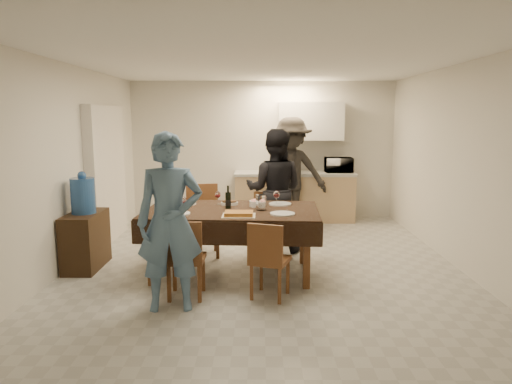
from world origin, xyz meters
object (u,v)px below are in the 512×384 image
Objects in this scene: water_pitcher at (261,202)px; microwave at (339,165)px; console at (86,241)px; dining_table at (232,212)px; wine_bottle at (228,197)px; savoury_tart at (239,214)px; person_far at (274,190)px; person_near at (170,222)px; water_jug at (83,196)px; person_kitchen at (291,172)px.

water_pitcher is 0.37× the size of microwave.
console is at bearing 173.67° from water_pitcher.
wine_bottle reaches higher than dining_table.
savoury_tart is at bearing -72.47° from dining_table.
dining_table is 0.19m from wine_bottle.
person_far is (-1.26, -1.96, -0.17)m from microwave.
console is at bearing 163.80° from savoury_tart.
savoury_tart is 0.21× the size of person_near.
dining_table is 0.38m from water_pitcher.
water_jug is 2.59m from person_far.
person_kitchen is at bearing 40.27° from water_jug.
person_kitchen is (2.78, 2.36, 0.02)m from water_jug.
savoury_tart reaches higher than dining_table.
water_jug is 3.65m from person_kitchen.
person_kitchen reaches higher than water_jug.
water_jug is 1.19× the size of savoury_tart.
water_jug is at bearing 37.19° from microwave.
person_near reaches higher than water_jug.
person_near reaches higher than dining_table.
water_pitcher is (0.40, -0.10, -0.05)m from wine_bottle.
savoury_tart reaches higher than console.
water_jug is 1.85m from wine_bottle.
person_kitchen reaches higher than console.
savoury_tart is 0.94m from person_near.
wine_bottle is at bearing -110.55° from person_kitchen.
water_pitcher is 0.10× the size of person_near.
microwave is 1.03m from person_kitchen.
console is 2.13m from savoury_tart.
person_kitchen is (0.89, 2.56, 0.19)m from dining_table.
microwave is at bearing 57.87° from wine_bottle.
savoury_tart is (0.10, -0.38, 0.06)m from dining_table.
console is 0.44× the size of person_far.
wine_bottle is 0.42m from water_pitcher.
console is 0.58m from water_jug.
dining_table is 1.19m from person_far.
dining_table is 4.29× the size of microwave.
microwave is at bearing 51.98° from person_near.
water_jug reaches higher than water_pitcher.
console is 2.32m from water_pitcher.
person_near reaches higher than wine_bottle.
dining_table is 2.71m from person_kitchen.
water_pitcher reaches higher than console.
console is at bearing 176.78° from dining_table.
microwave is at bearing 64.51° from water_pitcher.
person_far is at bearing -102.71° from person_kitchen.
wine_bottle is (1.84, -0.15, 0.60)m from console.
wine_bottle is 0.15× the size of person_kitchen.
water_jug is at bearing 163.80° from savoury_tart.
microwave is (1.86, 2.96, 0.09)m from wine_bottle.
dining_table is at bearing -45.00° from wine_bottle.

